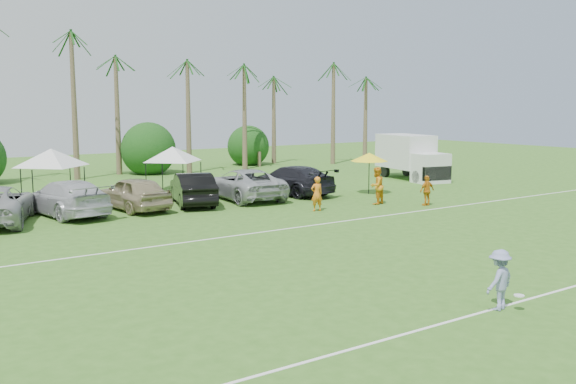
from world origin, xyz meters
TOP-DOWN VIEW (x-y plane):
  - ground at (0.00, 0.00)m, footprint 120.00×120.00m
  - field_lines at (0.00, 8.00)m, footprint 80.00×12.10m
  - palm_tree_4 at (-4.00, 38.00)m, footprint 2.40×2.40m
  - palm_tree_5 at (0.00, 38.00)m, footprint 2.40×2.40m
  - palm_tree_6 at (4.00, 38.00)m, footprint 2.40×2.40m
  - palm_tree_7 at (8.00, 38.00)m, footprint 2.40×2.40m
  - palm_tree_8 at (13.00, 38.00)m, footprint 2.40×2.40m
  - palm_tree_9 at (18.00, 38.00)m, footprint 2.40×2.40m
  - palm_tree_10 at (23.00, 38.00)m, footprint 2.40×2.40m
  - palm_tree_11 at (27.00, 38.00)m, footprint 2.40×2.40m
  - bush_tree_2 at (6.00, 39.00)m, footprint 4.00×4.00m
  - bush_tree_3 at (16.00, 39.00)m, footprint 4.00×4.00m
  - sideline_player_a at (6.15, 16.95)m, footprint 0.69×0.50m
  - sideline_player_b at (10.10, 16.91)m, footprint 1.14×0.99m
  - sideline_player_c at (11.97, 15.04)m, footprint 0.95×0.43m
  - box_truck at (19.93, 24.02)m, footprint 3.35×6.37m
  - canopy_tent_left at (-3.80, 27.80)m, footprint 4.17×4.17m
  - canopy_tent_right at (3.49, 28.06)m, footprint 3.92×3.92m
  - market_umbrella at (12.38, 20.04)m, footprint 2.20×2.20m
  - frisbee_player at (0.67, 1.92)m, footprint 1.11×0.88m
  - parked_car_3 at (-4.49, 22.75)m, footprint 3.24×6.19m
  - parked_car_4 at (-1.25, 22.47)m, footprint 2.59×5.22m
  - parked_car_5 at (1.98, 22.33)m, footprint 3.27×5.50m
  - parked_car_6 at (5.22, 22.50)m, footprint 3.34×6.37m
  - parked_car_7 at (8.45, 22.51)m, footprint 3.19×6.17m

SIDE VIEW (x-z plane):
  - ground at x=0.00m, z-range 0.00..0.00m
  - field_lines at x=0.00m, z-range 0.00..0.01m
  - sideline_player_c at x=11.97m, z-range 0.00..1.59m
  - frisbee_player at x=0.67m, z-range 0.00..1.60m
  - parked_car_3 at x=-4.49m, z-range 0.00..1.71m
  - parked_car_4 at x=-1.25m, z-range 0.00..1.71m
  - parked_car_5 at x=1.98m, z-range 0.00..1.71m
  - parked_car_6 at x=5.22m, z-range 0.00..1.71m
  - parked_car_7 at x=8.45m, z-range 0.00..1.71m
  - sideline_player_a at x=6.15m, z-range 0.00..1.73m
  - sideline_player_b at x=10.10m, z-range 0.00..1.99m
  - box_truck at x=19.93m, z-range 0.11..3.23m
  - bush_tree_2 at x=6.00m, z-range -0.20..3.80m
  - bush_tree_3 at x=16.00m, z-range -0.20..3.80m
  - market_umbrella at x=12.38m, z-range 0.97..3.43m
  - canopy_tent_right at x=3.49m, z-range 1.13..4.31m
  - canopy_tent_left at x=-3.80m, z-range 1.20..4.59m
  - palm_tree_4 at x=-4.00m, z-range 3.03..11.93m
  - palm_tree_8 at x=13.00m, z-range 3.03..11.93m
  - palm_tree_5 at x=0.00m, z-range 3.40..13.30m
  - palm_tree_9 at x=18.00m, z-range 3.40..13.30m
  - palm_tree_6 at x=4.00m, z-range 3.76..14.66m
  - palm_tree_10 at x=23.00m, z-range 3.76..14.66m
  - palm_tree_7 at x=8.00m, z-range 4.11..16.01m
  - palm_tree_11 at x=27.00m, z-range 4.11..16.01m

